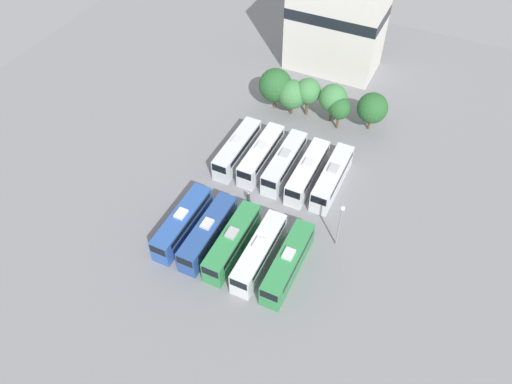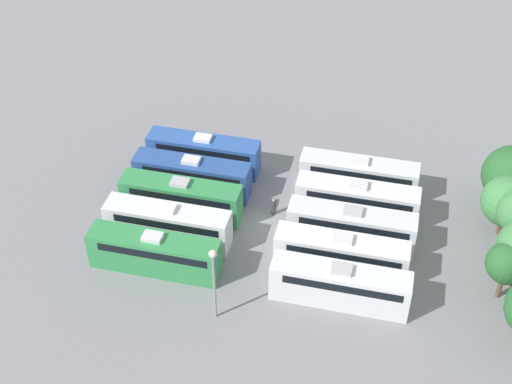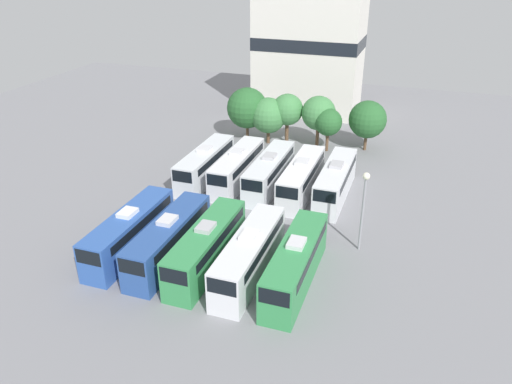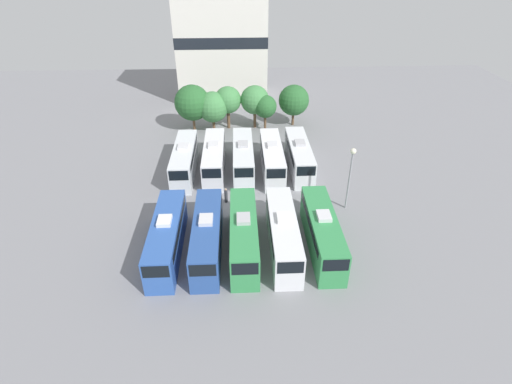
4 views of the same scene
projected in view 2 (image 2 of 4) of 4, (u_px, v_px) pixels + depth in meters
ground_plane at (263, 227)px, 63.16m from camera, size 110.30×110.30×0.00m
bus_0 at (204, 152)px, 68.68m from camera, size 2.44×10.89×3.70m
bus_1 at (192, 175)px, 65.96m from camera, size 2.44×10.89×3.70m
bus_2 at (181, 197)px, 63.48m from camera, size 2.44×10.89×3.70m
bus_3 at (168, 223)px, 60.80m from camera, size 2.44×10.89×3.70m
bus_4 at (155, 252)px, 58.07m from camera, size 2.44×10.89×3.70m
bus_5 at (359, 175)px, 65.94m from camera, size 2.44×10.89×3.70m
bus_6 at (357, 200)px, 63.20m from camera, size 2.44×10.89×3.70m
bus_7 at (352, 226)px, 60.52m from camera, size 2.44×10.89×3.70m
bus_8 at (342, 254)px, 57.93m from camera, size 2.44×10.89×3.70m
bus_9 at (340, 284)px, 55.30m from camera, size 2.44×10.89×3.70m
worker_person at (273, 207)px, 64.01m from camera, size 0.36×0.36×1.72m
light_pole at (214, 272)px, 52.14m from camera, size 0.60×0.60×7.03m
tree_0 at (512, 175)px, 62.02m from camera, size 5.21×5.21×6.87m
tree_1 at (507, 201)px, 60.22m from camera, size 4.49×4.49×5.92m
tree_4 at (507, 263)px, 54.46m from camera, size 3.35×3.35×5.38m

